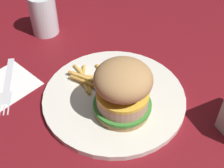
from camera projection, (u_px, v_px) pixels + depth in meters
The scene contains 7 objects.
ground_plane at pixel (114, 100), 0.63m from camera, with size 1.60×1.60×0.00m, color maroon.
plate at pixel (112, 97), 0.63m from camera, with size 0.29×0.29×0.01m, color silver.
sandwich at pixel (123, 90), 0.56m from camera, with size 0.11×0.11×0.11m.
fries_pile at pixel (91, 78), 0.65m from camera, with size 0.09×0.10×0.01m.
napkin at pixel (8, 84), 0.66m from camera, with size 0.11×0.11×0.00m, color white.
fork at pixel (7, 84), 0.66m from camera, with size 0.15×0.11×0.00m.
drink_glass at pixel (44, 15), 0.77m from camera, with size 0.07×0.07×0.10m.
Camera 1 is at (-0.39, -0.19, 0.46)m, focal length 49.86 mm.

